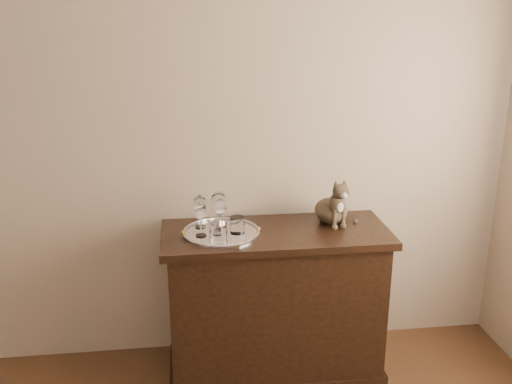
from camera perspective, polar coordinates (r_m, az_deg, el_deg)
wall_back at (r=3.12m, az=-9.84°, el=6.29°), size 4.00×0.10×2.70m
sideboard at (r=3.19m, az=1.91°, el=-11.01°), size 1.20×0.50×0.85m
tray at (r=2.97m, az=-3.48°, el=-4.13°), size 0.40×0.40×0.01m
wine_glass_a at (r=3.01m, az=-5.62°, el=-1.92°), size 0.07×0.07×0.18m
wine_glass_b at (r=2.99m, az=-3.75°, el=-1.77°), size 0.08×0.08×0.20m
wine_glass_c at (r=2.90m, az=-5.56°, el=-2.75°), size 0.07×0.07×0.18m
wine_glass_d at (r=2.95m, az=-3.59°, el=-2.35°), size 0.07×0.07×0.18m
tumbler_b at (r=2.83m, az=-3.78°, el=-4.07°), size 0.09×0.09×0.10m
tumbler_c at (r=2.94m, az=-1.89°, el=-3.32°), size 0.08×0.08×0.09m
cat at (r=3.10m, az=7.55°, el=-0.71°), size 0.31×0.30×0.27m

